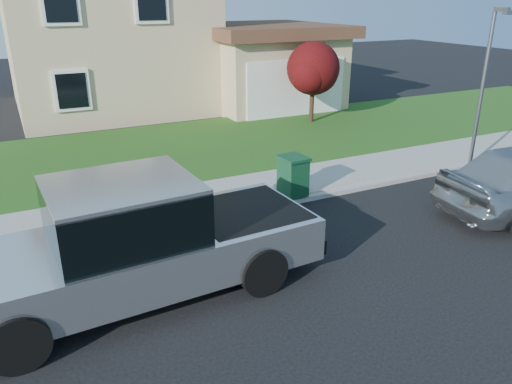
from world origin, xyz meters
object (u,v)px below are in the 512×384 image
at_px(ornamental_tree, 314,71).
at_px(street_lamp, 485,82).
at_px(woman, 166,207).
at_px(trash_bin, 293,175).
at_px(pickup_truck, 135,244).

distance_m(ornamental_tree, street_lamp, 7.14).
height_order(woman, trash_bin, woman).
xyz_separation_m(woman, trash_bin, (3.60, 1.14, -0.27)).
bearing_deg(woman, trash_bin, -171.79).
xyz_separation_m(trash_bin, street_lamp, (5.88, -0.40, 1.95)).
relative_size(pickup_truck, street_lamp, 1.42).
relative_size(pickup_truck, ornamental_tree, 2.07).
bearing_deg(woman, pickup_truck, 45.93).
bearing_deg(ornamental_tree, pickup_truck, -135.58).
height_order(trash_bin, street_lamp, street_lamp).
bearing_deg(street_lamp, pickup_truck, -160.96).
height_order(woman, ornamental_tree, ornamental_tree).
height_order(ornamental_tree, trash_bin, ornamental_tree).
distance_m(pickup_truck, woman, 1.70).
relative_size(trash_bin, street_lamp, 0.22).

